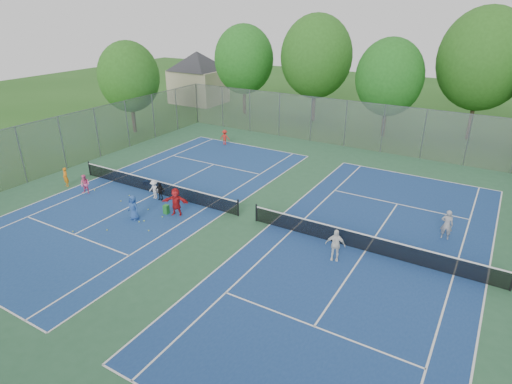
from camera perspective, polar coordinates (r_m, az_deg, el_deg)
ground at (r=24.79m, az=-1.18°, el=-3.55°), size 120.00×120.00×0.00m
court_pad at (r=24.79m, az=-1.18°, el=-3.54°), size 32.00×32.00×0.01m
court_left at (r=28.76m, az=-13.12°, el=-0.16°), size 10.97×23.77×0.01m
court_right at (r=22.35m, az=14.39°, el=-7.61°), size 10.97×23.77×0.01m
net_left at (r=28.59m, az=-13.20°, el=0.64°), size 12.87×0.10×0.91m
net_right at (r=22.13m, az=14.51°, el=-6.64°), size 12.87×0.10×0.91m
fence_north at (r=37.77m, az=11.85°, el=8.88°), size 32.00×0.10×4.00m
fence_west at (r=34.69m, az=-24.42°, el=5.93°), size 0.10×32.00×4.00m
house at (r=54.84m, az=-7.81°, el=16.04°), size 11.03×11.03×7.30m
tree_nw at (r=48.42m, az=-1.62°, el=17.25°), size 6.40×6.40×9.58m
tree_nl at (r=45.53m, az=8.04°, el=17.45°), size 7.20×7.20×10.69m
tree_nc at (r=41.28m, az=17.37°, el=14.39°), size 6.00×6.00×8.85m
tree_nr at (r=42.98m, az=28.04°, el=15.34°), size 7.60×7.60×11.42m
tree_side_w at (r=42.45m, az=-16.60°, el=14.51°), size 5.60×5.60×8.47m
ball_crate at (r=30.33m, az=-14.43°, el=1.23°), size 0.34×0.34×0.28m
ball_hopper at (r=25.77m, az=-11.88°, el=-2.30°), size 0.30×0.30×0.56m
student_a at (r=31.63m, az=-24.05°, el=1.82°), size 0.54×0.41×1.33m
student_b at (r=29.89m, az=-21.82°, el=0.95°), size 0.76×0.67×1.30m
student_c at (r=27.84m, az=-13.42°, el=0.32°), size 0.81×0.48×1.22m
student_d at (r=27.55m, az=-12.69°, el=0.10°), size 0.73×0.41×1.17m
student_e at (r=25.36m, az=-16.03°, el=-2.01°), size 0.76×0.53×1.49m
student_f at (r=25.28m, az=-10.63°, el=-1.29°), size 1.64×1.04×1.69m
child_far_baseline at (r=37.93m, az=-4.18°, el=7.29°), size 0.96×0.71×1.33m
instructor at (r=24.48m, az=24.10°, el=-3.99°), size 0.62×0.42×1.67m
teen_court_b at (r=20.95m, az=10.52°, el=-6.94°), size 1.03×0.64×1.64m
tennis_ball_0 at (r=24.86m, az=-19.25°, el=-4.84°), size 0.07×0.07×0.07m
tennis_ball_1 at (r=24.13m, az=-14.10°, el=-5.05°), size 0.07×0.07×0.07m
tennis_ball_2 at (r=30.38m, az=-20.71°, el=0.22°), size 0.07×0.07×0.07m
tennis_ball_3 at (r=26.55m, az=-14.18°, el=-2.31°), size 0.07×0.07×0.07m
tennis_ball_4 at (r=25.46m, az=-12.38°, el=-3.29°), size 0.07×0.07×0.07m
tennis_ball_5 at (r=25.38m, az=-23.22°, el=-4.88°), size 0.07×0.07×0.07m
tennis_ball_6 at (r=26.13m, az=-12.12°, el=-2.53°), size 0.07×0.07×0.07m
tennis_ball_7 at (r=28.80m, az=-16.54°, el=-0.48°), size 0.07×0.07×0.07m
tennis_ball_8 at (r=25.22m, az=-15.31°, el=-3.88°), size 0.07×0.07×0.07m
tennis_ball_9 at (r=28.14m, az=-17.57°, el=-1.19°), size 0.07×0.07×0.07m
tennis_ball_10 at (r=25.26m, az=-14.71°, el=-3.77°), size 0.07×0.07×0.07m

